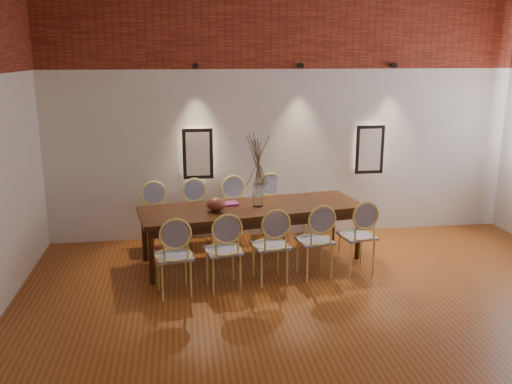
{
  "coord_description": "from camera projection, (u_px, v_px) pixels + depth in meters",
  "views": [
    {
      "loc": [
        -1.54,
        -4.38,
        2.71
      ],
      "look_at": [
        -0.64,
        2.05,
        1.05
      ],
      "focal_mm": 38.0,
      "sensor_mm": 36.0,
      "label": 1
    }
  ],
  "objects": [
    {
      "name": "floor",
      "position": [
        353.0,
        352.0,
        5.08
      ],
      "size": [
        7.0,
        7.0,
        0.02
      ],
      "primitive_type": "cube",
      "color": "brown",
      "rests_on": "ground"
    },
    {
      "name": "wall_back",
      "position": [
        285.0,
        103.0,
        7.99
      ],
      "size": [
        7.0,
        0.1,
        4.0
      ],
      "primitive_type": "cube",
      "color": "silver",
      "rests_on": "ground"
    },
    {
      "name": "brick_band_back",
      "position": [
        287.0,
        14.0,
        7.62
      ],
      "size": [
        7.0,
        0.02,
        1.5
      ],
      "primitive_type": "cube",
      "color": "maroon",
      "rests_on": "ground"
    },
    {
      "name": "niche_left",
      "position": [
        198.0,
        154.0,
        7.89
      ],
      "size": [
        0.36,
        0.06,
        0.66
      ],
      "primitive_type": "cube",
      "color": "#FFEAC6",
      "rests_on": "wall_back"
    },
    {
      "name": "niche_right",
      "position": [
        369.0,
        149.0,
        8.25
      ],
      "size": [
        0.36,
        0.06,
        0.66
      ],
      "primitive_type": "cube",
      "color": "#FFEAC6",
      "rests_on": "wall_back"
    },
    {
      "name": "spot_fixture_left",
      "position": [
        195.0,
        66.0,
        7.56
      ],
      "size": [
        0.08,
        0.1,
        0.08
      ],
      "primitive_type": "cylinder",
      "rotation": [
        1.57,
        0.0,
        0.0
      ],
      "color": "black",
      "rests_on": "wall_back"
    },
    {
      "name": "spot_fixture_mid",
      "position": [
        301.0,
        65.0,
        7.76
      ],
      "size": [
        0.08,
        0.1,
        0.08
      ],
      "primitive_type": "cylinder",
      "rotation": [
        1.57,
        0.0,
        0.0
      ],
      "color": "black",
      "rests_on": "wall_back"
    },
    {
      "name": "spot_fixture_right",
      "position": [
        394.0,
        65.0,
        7.95
      ],
      "size": [
        0.08,
        0.1,
        0.08
      ],
      "primitive_type": "cylinder",
      "rotation": [
        1.57,
        0.0,
        0.0
      ],
      "color": "black",
      "rests_on": "wall_back"
    },
    {
      "name": "dining_table",
      "position": [
        252.0,
        233.0,
        7.26
      ],
      "size": [
        3.04,
        1.42,
        0.75
      ],
      "primitive_type": "cube",
      "rotation": [
        0.0,
        0.0,
        0.17
      ],
      "color": "#371A0B",
      "rests_on": "floor"
    },
    {
      "name": "chair_near_a",
      "position": [
        174.0,
        256.0,
        6.2
      ],
      "size": [
        0.51,
        0.51,
        0.94
      ],
      "primitive_type": null,
      "rotation": [
        0.0,
        0.0,
        0.17
      ],
      "color": "#E2CE6B",
      "rests_on": "floor"
    },
    {
      "name": "chair_near_b",
      "position": [
        223.0,
        250.0,
        6.37
      ],
      "size": [
        0.51,
        0.51,
        0.94
      ],
      "primitive_type": null,
      "rotation": [
        0.0,
        0.0,
        0.17
      ],
      "color": "#E2CE6B",
      "rests_on": "floor"
    },
    {
      "name": "chair_near_c",
      "position": [
        270.0,
        245.0,
        6.54
      ],
      "size": [
        0.51,
        0.51,
        0.94
      ],
      "primitive_type": null,
      "rotation": [
        0.0,
        0.0,
        0.17
      ],
      "color": "#E2CE6B",
      "rests_on": "floor"
    },
    {
      "name": "chair_near_d",
      "position": [
        315.0,
        240.0,
        6.71
      ],
      "size": [
        0.51,
        0.51,
        0.94
      ],
      "primitive_type": null,
      "rotation": [
        0.0,
        0.0,
        0.17
      ],
      "color": "#E2CE6B",
      "rests_on": "floor"
    },
    {
      "name": "chair_near_e",
      "position": [
        357.0,
        235.0,
        6.88
      ],
      "size": [
        0.51,
        0.51,
        0.94
      ],
      "primitive_type": null,
      "rotation": [
        0.0,
        0.0,
        0.17
      ],
      "color": "#E2CE6B",
      "rests_on": "floor"
    },
    {
      "name": "chair_far_a",
      "position": [
        156.0,
        219.0,
        7.58
      ],
      "size": [
        0.51,
        0.51,
        0.94
      ],
      "primitive_type": null,
      "rotation": [
        0.0,
        0.0,
        3.31
      ],
      "color": "#E2CE6B",
      "rests_on": "floor"
    },
    {
      "name": "chair_far_b",
      "position": [
        197.0,
        215.0,
        7.76
      ],
      "size": [
        0.51,
        0.51,
        0.94
      ],
      "primitive_type": null,
      "rotation": [
        0.0,
        0.0,
        3.31
      ],
      "color": "#E2CE6B",
      "rests_on": "floor"
    },
    {
      "name": "chair_far_c",
      "position": [
        237.0,
        212.0,
        7.93
      ],
      "size": [
        0.51,
        0.51,
        0.94
      ],
      "primitive_type": null,
      "rotation": [
        0.0,
        0.0,
        3.31
      ],
      "color": "#E2CE6B",
      "rests_on": "floor"
    },
    {
      "name": "chair_far_d",
      "position": [
        274.0,
        208.0,
        8.1
      ],
      "size": [
        0.51,
        0.51,
        0.94
      ],
      "primitive_type": null,
      "rotation": [
        0.0,
        0.0,
        3.31
      ],
      "color": "#E2CE6B",
      "rests_on": "floor"
    },
    {
      "name": "chair_far_e",
      "position": [
        310.0,
        205.0,
        8.27
      ],
      "size": [
        0.51,
        0.51,
        0.94
      ],
      "primitive_type": null,
      "rotation": [
        0.0,
        0.0,
        3.31
      ],
      "color": "#E2CE6B",
      "rests_on": "floor"
    },
    {
      "name": "vase",
      "position": [
        258.0,
        195.0,
        7.15
      ],
      "size": [
        0.14,
        0.14,
        0.3
      ],
      "primitive_type": "cylinder",
      "color": "silver",
      "rests_on": "dining_table"
    },
    {
      "name": "dried_branches",
      "position": [
        258.0,
        162.0,
        7.04
      ],
      "size": [
        0.5,
        0.5,
        0.7
      ],
      "primitive_type": null,
      "color": "#4C3F29",
      "rests_on": "vase"
    },
    {
      "name": "bowl",
      "position": [
        216.0,
        204.0,
        6.95
      ],
      "size": [
        0.24,
        0.24,
        0.18
      ],
      "primitive_type": "ellipsoid",
      "color": "maroon",
      "rests_on": "dining_table"
    },
    {
      "name": "book",
      "position": [
        228.0,
        204.0,
        7.24
      ],
      "size": [
        0.29,
        0.22,
        0.03
      ],
      "primitive_type": "cube",
      "rotation": [
        0.0,
        0.0,
        0.17
      ],
      "color": "#852665",
      "rests_on": "dining_table"
    }
  ]
}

